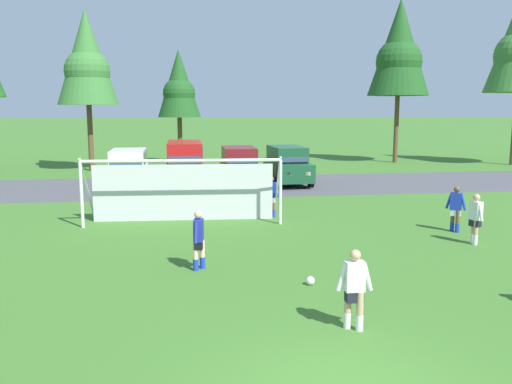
# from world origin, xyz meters

# --- Properties ---
(ground_plane) EXTENTS (400.00, 400.00, 0.00)m
(ground_plane) POSITION_xyz_m (0.00, 15.00, 0.00)
(ground_plane) COLOR #3D7028
(parking_lot_strip) EXTENTS (52.00, 8.40, 0.01)m
(parking_lot_strip) POSITION_xyz_m (0.00, 22.67, 0.00)
(parking_lot_strip) COLOR #4C4C51
(parking_lot_strip) RESTS_ON ground
(soccer_ball) EXTENTS (0.22, 0.22, 0.22)m
(soccer_ball) POSITION_xyz_m (0.79, 5.37, 0.11)
(soccer_ball) COLOR white
(soccer_ball) RESTS_ON ground
(soccer_goal) EXTENTS (7.52, 2.36, 2.57)m
(soccer_goal) POSITION_xyz_m (-2.26, 13.41, 1.29)
(soccer_goal) COLOR white
(soccer_goal) RESTS_ON ground
(player_striker_near) EXTENTS (0.67, 0.45, 1.64)m
(player_striker_near) POSITION_xyz_m (1.25, 13.83, 0.82)
(player_striker_near) COLOR brown
(player_striker_near) RESTS_ON ground
(player_midfield_center) EXTENTS (0.73, 0.30, 1.64)m
(player_midfield_center) POSITION_xyz_m (0.99, 2.63, 0.82)
(player_midfield_center) COLOR tan
(player_midfield_center) RESTS_ON ground
(player_defender_far) EXTENTS (0.34, 0.72, 1.64)m
(player_defender_far) POSITION_xyz_m (-1.91, 7.07, 0.82)
(player_defender_far) COLOR beige
(player_defender_far) RESTS_ON ground
(player_winger_left) EXTENTS (0.33, 0.75, 1.64)m
(player_winger_left) POSITION_xyz_m (7.02, 8.57, 0.82)
(player_winger_left) COLOR tan
(player_winger_left) RESTS_ON ground
(player_winger_right) EXTENTS (0.58, 0.59, 1.64)m
(player_winger_right) POSITION_xyz_m (7.26, 10.27, 0.82)
(player_winger_right) COLOR brown
(player_winger_right) RESTS_ON ground
(parked_car_slot_far_left) EXTENTS (2.15, 4.60, 2.16)m
(parked_car_slot_far_left) POSITION_xyz_m (-5.06, 21.69, 1.11)
(parked_car_slot_far_left) COLOR silver
(parked_car_slot_far_left) RESTS_ON ground
(parked_car_slot_left) EXTENTS (2.24, 4.82, 2.52)m
(parked_car_slot_left) POSITION_xyz_m (-2.09, 22.17, 1.34)
(parked_car_slot_left) COLOR red
(parked_car_slot_left) RESTS_ON ground
(parked_car_slot_center_left) EXTENTS (2.14, 4.60, 2.16)m
(parked_car_slot_center_left) POSITION_xyz_m (0.95, 22.66, 1.11)
(parked_car_slot_center_left) COLOR maroon
(parked_car_slot_center_left) RESTS_ON ground
(parked_car_slot_center) EXTENTS (2.33, 4.70, 2.16)m
(parked_car_slot_center) POSITION_xyz_m (3.74, 22.80, 1.11)
(parked_car_slot_center) COLOR #194C2D
(parked_car_slot_center) RESTS_ON ground
(tree_mid_left) EXTENTS (4.08, 4.08, 10.88)m
(tree_mid_left) POSITION_xyz_m (-8.44, 31.23, 7.48)
(tree_mid_left) COLOR brown
(tree_mid_left) RESTS_ON ground
(tree_center_back) EXTENTS (3.26, 3.26, 8.69)m
(tree_center_back) POSITION_xyz_m (-2.30, 34.65, 5.96)
(tree_center_back) COLOR brown
(tree_center_back) RESTS_ON ground
(tree_mid_right) EXTENTS (4.74, 4.74, 12.64)m
(tree_mid_right) POSITION_xyz_m (14.68, 33.49, 8.70)
(tree_mid_right) COLOR brown
(tree_mid_right) RESTS_ON ground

